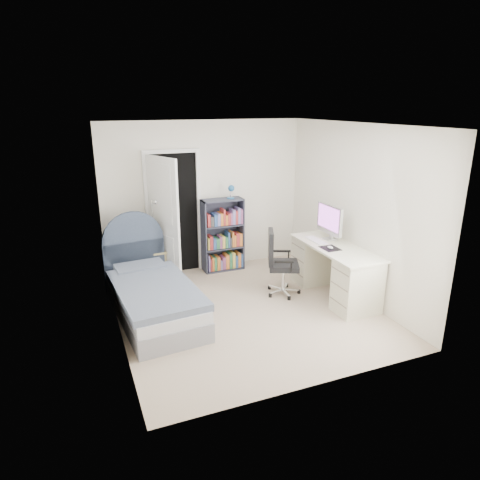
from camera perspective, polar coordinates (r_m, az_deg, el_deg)
name	(u,v)px	position (r m, az deg, el deg)	size (l,w,h in m)	color
room_shell	(247,224)	(5.58, 0.90, 2.19)	(3.50, 3.70, 2.60)	tan
door	(167,217)	(6.84, -9.69, 3.02)	(0.92, 0.78, 2.06)	black
bed	(152,295)	(5.94, -11.65, -7.18)	(1.09, 2.08, 1.24)	gray
nightstand	(150,257)	(6.94, -11.87, -2.26)	(0.43, 0.43, 0.63)	#C8B97B
floor_lamp	(156,248)	(6.93, -11.17, -1.09)	(0.19, 0.19, 1.34)	silver
bookcase	(224,238)	(7.27, -2.16, 0.23)	(0.69, 0.30, 1.47)	#383C4D
desk	(334,269)	(6.45, 12.38, -3.74)	(0.64, 1.60, 1.31)	beige
office_chair	(278,260)	(6.35, 5.14, -2.62)	(0.57, 0.58, 0.99)	silver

